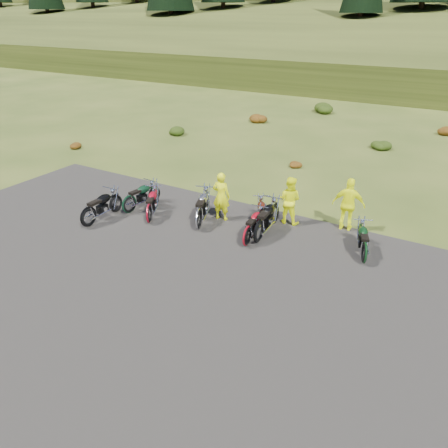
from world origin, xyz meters
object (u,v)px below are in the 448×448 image
Objects in this scene: motorcycle_0 at (90,227)px; motorcycle_3 at (199,229)px; person_middle at (221,197)px; motorcycle_7 at (363,263)px.

motorcycle_3 is (3.45, 1.83, 0.00)m from motorcycle_0.
person_middle is (0.28, 1.08, 0.90)m from motorcycle_3.
person_middle is at bearing -52.35° from motorcycle_0.
motorcycle_7 is at bearing -74.88° from motorcycle_0.
person_middle is at bearing -35.93° from motorcycle_3.
motorcycle_0 reaches higher than motorcycle_7.
motorcycle_7 is (5.59, 0.67, 0.00)m from motorcycle_3.
motorcycle_0 is at bearing 84.13° from motorcycle_7.
motorcycle_0 is 1.16× the size of person_middle.
motorcycle_3 reaches higher than motorcycle_0.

